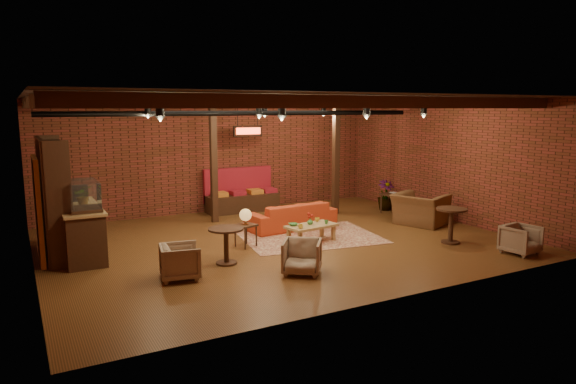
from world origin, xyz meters
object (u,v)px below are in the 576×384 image
armchair_b (302,255)px  armchair_far (521,238)px  side_table_lamp (246,218)px  round_table_left (226,240)px  coffee_table (311,227)px  plant_tall (387,165)px  armchair_right (421,204)px  sofa (291,216)px  round_table_right (451,220)px  armchair_a (180,260)px  side_table_book (391,195)px

armchair_b → armchair_far: armchair_b is taller
side_table_lamp → round_table_left: bearing=-130.6°
coffee_table → plant_tall: size_ratio=0.46×
armchair_right → side_table_lamp: bearing=66.8°
sofa → round_table_right: round_table_right is taller
armchair_a → round_table_right: bearing=-84.2°
side_table_book → armchair_a: bearing=-158.4°
sofa → side_table_lamp: 2.00m
armchair_right → side_table_book: armchair_right is taller
sofa → armchair_right: size_ratio=1.82×
sofa → plant_tall: bearing=-171.9°
armchair_a → side_table_book: (7.02, 2.78, 0.18)m
armchair_a → armchair_right: 6.80m
armchair_b → armchair_right: armchair_right is taller
side_table_lamp → armchair_right: armchair_right is taller
armchair_a → armchair_b: size_ratio=0.99×
armchair_right → round_table_right: (-0.68, -1.72, -0.01)m
armchair_b → side_table_book: armchair_b is taller
coffee_table → side_table_lamp: (-1.44, 0.33, 0.28)m
armchair_a → armchair_b: 2.17m
sofa → armchair_far: (3.08, -4.22, 0.00)m
armchair_right → side_table_book: (0.33, 1.56, -0.02)m
sofa → side_table_book: bearing=-178.0°
round_table_right → armchair_far: size_ratio=1.19×
side_table_lamp → side_table_book: bearing=15.1°
side_table_book → round_table_right: size_ratio=0.81×
round_table_right → armchair_far: round_table_right is taller
armchair_b → armchair_right: bearing=59.8°
round_table_left → plant_tall: 6.75m
plant_tall → side_table_lamp: bearing=-161.2°
sofa → armchair_b: 3.54m
armchair_a → side_table_book: size_ratio=1.07×
armchair_far → armchair_right: bearing=82.4°
sofa → armchair_a: bearing=30.4°
round_table_left → side_table_book: 6.43m
plant_tall → side_table_book: bearing=-106.7°
armchair_b → side_table_book: (4.99, 3.56, 0.18)m
armchair_a → plant_tall: (7.14, 3.19, 0.99)m
sofa → plant_tall: size_ratio=0.84×
armchair_right → armchair_b: bearing=92.0°
round_table_right → plant_tall: bearing=72.9°
armchair_a → round_table_right: round_table_right is taller
round_table_left → armchair_a: (-1.03, -0.43, -0.14)m
armchair_b → plant_tall: plant_tall is taller
armchair_right → armchair_far: (-0.05, -3.03, -0.21)m
side_table_book → armchair_far: 4.60m
coffee_table → round_table_right: round_table_right is taller
armchair_b → coffee_table: bearing=91.7°
sofa → armchair_a: armchair_a is taller
armchair_far → armchair_b: bearing=160.9°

